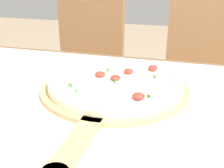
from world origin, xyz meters
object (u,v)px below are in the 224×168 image
at_px(pizza_peel, 113,91).
at_px(chair_left, 85,68).
at_px(chair_right, 202,80).
at_px(pizza, 115,82).

height_order(pizza_peel, chair_left, chair_left).
distance_m(chair_left, chair_right, 0.62).
bearing_deg(chair_right, pizza_peel, -111.74).
height_order(pizza_peel, pizza, pizza).
height_order(chair_left, chair_right, same).
relative_size(pizza, chair_right, 0.39).
height_order(pizza_peel, chair_right, chair_right).
bearing_deg(chair_left, chair_right, 4.13).
bearing_deg(pizza_peel, chair_left, 117.02).
relative_size(chair_left, chair_right, 1.00).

